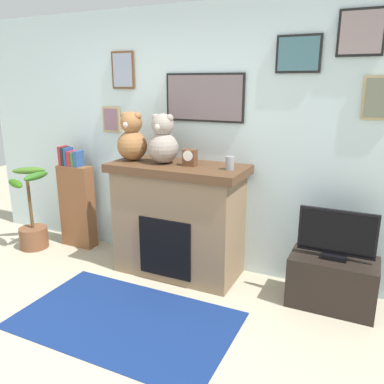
{
  "coord_description": "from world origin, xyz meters",
  "views": [
    {
      "loc": [
        1.84,
        -1.62,
        1.88
      ],
      "look_at": [
        0.28,
        1.65,
        0.86
      ],
      "focal_mm": 36.65,
      "sensor_mm": 36.0,
      "label": 1
    }
  ],
  "objects_px": {
    "candle_jar": "(230,163)",
    "teddy_bear_brown": "(132,139)",
    "bookshelf": "(77,202)",
    "potted_plant": "(32,222)",
    "fireplace": "(179,219)",
    "tv_stand": "(332,282)",
    "television": "(337,235)",
    "teddy_bear_cream": "(163,141)",
    "mantel_clock": "(190,158)"
  },
  "relations": [
    {
      "from": "candle_jar",
      "to": "teddy_bear_brown",
      "type": "relative_size",
      "value": 0.25
    },
    {
      "from": "bookshelf",
      "to": "potted_plant",
      "type": "distance_m",
      "value": 0.56
    },
    {
      "from": "fireplace",
      "to": "tv_stand",
      "type": "bearing_deg",
      "value": -0.28
    },
    {
      "from": "television",
      "to": "fireplace",
      "type": "bearing_deg",
      "value": 179.66
    },
    {
      "from": "fireplace",
      "to": "teddy_bear_cream",
      "type": "xyz_separation_m",
      "value": [
        -0.15,
        -0.02,
        0.77
      ]
    },
    {
      "from": "bookshelf",
      "to": "teddy_bear_brown",
      "type": "relative_size",
      "value": 2.45
    },
    {
      "from": "bookshelf",
      "to": "television",
      "type": "height_order",
      "value": "bookshelf"
    },
    {
      "from": "candle_jar",
      "to": "teddy_bear_brown",
      "type": "height_order",
      "value": "teddy_bear_brown"
    },
    {
      "from": "fireplace",
      "to": "bookshelf",
      "type": "relative_size",
      "value": 1.12
    },
    {
      "from": "tv_stand",
      "to": "teddy_bear_brown",
      "type": "height_order",
      "value": "teddy_bear_brown"
    },
    {
      "from": "television",
      "to": "teddy_bear_brown",
      "type": "xyz_separation_m",
      "value": [
        -1.99,
        -0.01,
        0.69
      ]
    },
    {
      "from": "fireplace",
      "to": "tv_stand",
      "type": "distance_m",
      "value": 1.52
    },
    {
      "from": "mantel_clock",
      "to": "candle_jar",
      "type": "bearing_deg",
      "value": 0.23
    },
    {
      "from": "candle_jar",
      "to": "teddy_bear_cream",
      "type": "bearing_deg",
      "value": -179.95
    },
    {
      "from": "potted_plant",
      "to": "tv_stand",
      "type": "relative_size",
      "value": 1.31
    },
    {
      "from": "fireplace",
      "to": "potted_plant",
      "type": "xyz_separation_m",
      "value": [
        -1.82,
        -0.2,
        -0.25
      ]
    },
    {
      "from": "mantel_clock",
      "to": "teddy_bear_cream",
      "type": "bearing_deg",
      "value": 179.8
    },
    {
      "from": "television",
      "to": "mantel_clock",
      "type": "bearing_deg",
      "value": -179.56
    },
    {
      "from": "television",
      "to": "mantel_clock",
      "type": "height_order",
      "value": "mantel_clock"
    },
    {
      "from": "television",
      "to": "tv_stand",
      "type": "bearing_deg",
      "value": 90.0
    },
    {
      "from": "television",
      "to": "mantel_clock",
      "type": "distance_m",
      "value": 1.46
    },
    {
      "from": "potted_plant",
      "to": "mantel_clock",
      "type": "distance_m",
      "value": 2.15
    },
    {
      "from": "bookshelf",
      "to": "teddy_bear_cream",
      "type": "distance_m",
      "value": 1.48
    },
    {
      "from": "tv_stand",
      "to": "television",
      "type": "bearing_deg",
      "value": -90.0
    },
    {
      "from": "bookshelf",
      "to": "potted_plant",
      "type": "xyz_separation_m",
      "value": [
        -0.43,
        -0.29,
        -0.22
      ]
    },
    {
      "from": "tv_stand",
      "to": "television",
      "type": "height_order",
      "value": "television"
    },
    {
      "from": "mantel_clock",
      "to": "teddy_bear_brown",
      "type": "bearing_deg",
      "value": 179.91
    },
    {
      "from": "potted_plant",
      "to": "teddy_bear_brown",
      "type": "relative_size",
      "value": 1.94
    },
    {
      "from": "fireplace",
      "to": "teddy_bear_brown",
      "type": "bearing_deg",
      "value": -177.92
    },
    {
      "from": "tv_stand",
      "to": "fireplace",
      "type": "bearing_deg",
      "value": 179.72
    },
    {
      "from": "fireplace",
      "to": "candle_jar",
      "type": "bearing_deg",
      "value": -1.92
    },
    {
      "from": "bookshelf",
      "to": "candle_jar",
      "type": "height_order",
      "value": "candle_jar"
    },
    {
      "from": "fireplace",
      "to": "television",
      "type": "distance_m",
      "value": 1.49
    },
    {
      "from": "television",
      "to": "teddy_bear_brown",
      "type": "height_order",
      "value": "teddy_bear_brown"
    },
    {
      "from": "teddy_bear_cream",
      "to": "bookshelf",
      "type": "bearing_deg",
      "value": 174.86
    },
    {
      "from": "tv_stand",
      "to": "mantel_clock",
      "type": "height_order",
      "value": "mantel_clock"
    },
    {
      "from": "teddy_bear_brown",
      "to": "teddy_bear_cream",
      "type": "xyz_separation_m",
      "value": [
        0.35,
        0.0,
        -0.0
      ]
    },
    {
      "from": "fireplace",
      "to": "tv_stand",
      "type": "relative_size",
      "value": 1.85
    },
    {
      "from": "television",
      "to": "teddy_bear_cream",
      "type": "xyz_separation_m",
      "value": [
        -1.64,
        -0.01,
        0.69
      ]
    },
    {
      "from": "potted_plant",
      "to": "television",
      "type": "height_order",
      "value": "potted_plant"
    },
    {
      "from": "bookshelf",
      "to": "teddy_bear_cream",
      "type": "xyz_separation_m",
      "value": [
        1.23,
        -0.11,
        0.81
      ]
    },
    {
      "from": "bookshelf",
      "to": "television",
      "type": "distance_m",
      "value": 2.87
    },
    {
      "from": "fireplace",
      "to": "potted_plant",
      "type": "distance_m",
      "value": 1.84
    },
    {
      "from": "television",
      "to": "teddy_bear_cream",
      "type": "height_order",
      "value": "teddy_bear_cream"
    },
    {
      "from": "bookshelf",
      "to": "mantel_clock",
      "type": "distance_m",
      "value": 1.66
    },
    {
      "from": "fireplace",
      "to": "bookshelf",
      "type": "distance_m",
      "value": 1.39
    },
    {
      "from": "teddy_bear_brown",
      "to": "mantel_clock",
      "type": "bearing_deg",
      "value": -0.09
    },
    {
      "from": "tv_stand",
      "to": "teddy_bear_brown",
      "type": "xyz_separation_m",
      "value": [
        -1.99,
        -0.01,
        1.12
      ]
    },
    {
      "from": "tv_stand",
      "to": "teddy_bear_brown",
      "type": "distance_m",
      "value": 2.28
    },
    {
      "from": "teddy_bear_cream",
      "to": "teddy_bear_brown",
      "type": "bearing_deg",
      "value": -180.0
    }
  ]
}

